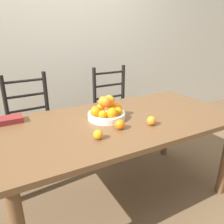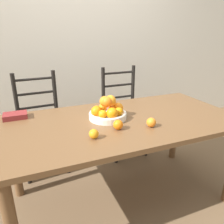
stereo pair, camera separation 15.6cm
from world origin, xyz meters
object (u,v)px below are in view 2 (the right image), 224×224
Objects in this scene: orange_loose_1 at (94,134)px; orange_loose_0 at (118,125)px; chair_right at (123,113)px; orange_loose_2 at (151,122)px; book_stack at (15,116)px; fruit_bowl at (108,111)px; chair_left at (41,125)px.

orange_loose_0 is at bearing 18.50° from orange_loose_1.
orange_loose_1 is at bearing -125.83° from chair_right.
orange_loose_0 is at bearing -118.81° from chair_right.
book_stack is (-0.88, 0.53, -0.01)m from orange_loose_2.
book_stack is (-0.45, 0.55, -0.01)m from orange_loose_1.
orange_loose_1 is at bearing -161.50° from orange_loose_0.
book_stack is (-1.11, -0.40, 0.27)m from chair_right.
fruit_bowl is 0.71m from book_stack.
fruit_bowl is 0.29× the size of chair_right.
orange_loose_1 is 1.19m from chair_right.
chair_right is at bearing 62.58° from orange_loose_0.
orange_loose_0 is 0.24m from orange_loose_2.
orange_loose_2 is at bearing 2.25° from orange_loose_1.
orange_loose_1 is at bearing -177.75° from orange_loose_2.
fruit_bowl is 4.69× the size of orange_loose_1.
chair_right is (0.23, 0.93, -0.28)m from orange_loose_2.
chair_left is (-0.46, 0.68, -0.31)m from fruit_bowl.
orange_loose_0 is at bearing -36.79° from book_stack.
orange_loose_1 is (-0.20, -0.28, -0.03)m from fruit_bowl.
orange_loose_0 is (-0.01, -0.21, -0.02)m from fruit_bowl.
orange_loose_0 reaches higher than orange_loose_2.
chair_right is at bearing -3.15° from chair_left.
orange_loose_1 reaches higher than book_stack.
book_stack is at bearing 143.21° from orange_loose_0.
chair_left reaches higher than orange_loose_0.
orange_loose_0 is 1.03× the size of orange_loose_2.
orange_loose_0 is at bearing 168.32° from orange_loose_2.
book_stack is at bearing -119.27° from chair_left.
chair_left is at bearing 116.81° from orange_loose_0.
chair_left is (-0.45, 0.89, -0.29)m from orange_loose_0.
chair_left reaches higher than orange_loose_1.
orange_loose_0 is at bearing -92.61° from fruit_bowl.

